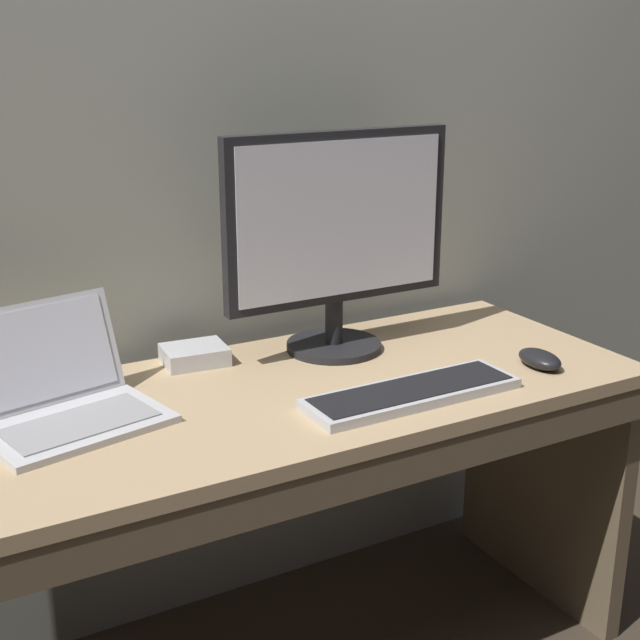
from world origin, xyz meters
TOP-DOWN VIEW (x-y plane):
  - desk at (0.00, -0.01)m, footprint 1.57×0.62m
  - laptop_silver at (-0.44, 0.06)m, footprint 0.38×0.34m
  - external_monitor at (0.22, 0.15)m, footprint 0.56×0.23m
  - wired_keyboard at (0.21, -0.17)m, footprint 0.47×0.14m
  - computer_mouse at (0.56, -0.16)m, footprint 0.07×0.12m
  - external_drive_box at (-0.11, 0.24)m, footprint 0.15×0.12m

SIDE VIEW (x-z plane):
  - desk at x=0.00m, z-range 0.16..0.88m
  - wired_keyboard at x=0.21m, z-range 0.73..0.75m
  - computer_mouse at x=0.56m, z-range 0.73..0.76m
  - external_drive_box at x=-0.11m, z-range 0.73..0.77m
  - laptop_silver at x=-0.44m, z-range 0.66..0.87m
  - external_monitor at x=0.22m, z-range 0.75..1.26m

